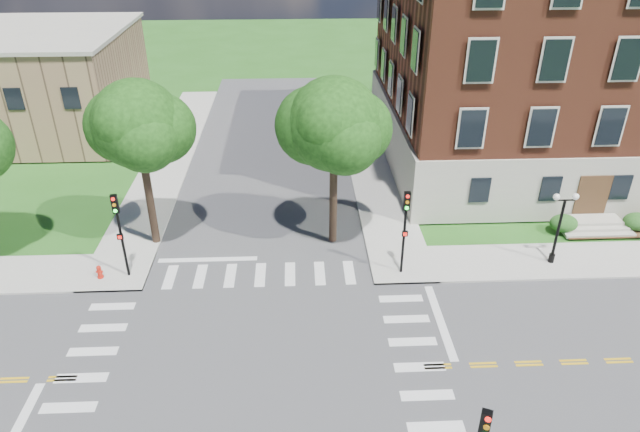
{
  "coord_description": "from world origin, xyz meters",
  "views": [
    {
      "loc": [
        2.09,
        -18.03,
        17.78
      ],
      "look_at": [
        3.24,
        7.84,
        3.2
      ],
      "focal_mm": 32.0,
      "sensor_mm": 36.0,
      "label": 1
    }
  ],
  "objects_px": {
    "traffic_signal_ne": "(405,222)",
    "traffic_signal_nw": "(119,225)",
    "twin_lamp_west": "(560,224)",
    "fire_hydrant": "(100,272)"
  },
  "relations": [
    {
      "from": "twin_lamp_west",
      "to": "fire_hydrant",
      "type": "height_order",
      "value": "twin_lamp_west"
    },
    {
      "from": "traffic_signal_nw",
      "to": "fire_hydrant",
      "type": "distance_m",
      "value": 3.08
    },
    {
      "from": "twin_lamp_west",
      "to": "fire_hydrant",
      "type": "bearing_deg",
      "value": -179.04
    },
    {
      "from": "traffic_signal_ne",
      "to": "fire_hydrant",
      "type": "height_order",
      "value": "traffic_signal_ne"
    },
    {
      "from": "fire_hydrant",
      "to": "traffic_signal_ne",
      "type": "bearing_deg",
      "value": -0.63
    },
    {
      "from": "traffic_signal_nw",
      "to": "twin_lamp_west",
      "type": "distance_m",
      "value": 23.02
    },
    {
      "from": "traffic_signal_ne",
      "to": "fire_hydrant",
      "type": "bearing_deg",
      "value": 179.37
    },
    {
      "from": "traffic_signal_ne",
      "to": "traffic_signal_nw",
      "type": "xyz_separation_m",
      "value": [
        -14.57,
        0.35,
        0.0
      ]
    },
    {
      "from": "traffic_signal_ne",
      "to": "twin_lamp_west",
      "type": "height_order",
      "value": "traffic_signal_ne"
    },
    {
      "from": "twin_lamp_west",
      "to": "fire_hydrant",
      "type": "xyz_separation_m",
      "value": [
        -24.44,
        -0.41,
        -2.06
      ]
    }
  ]
}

